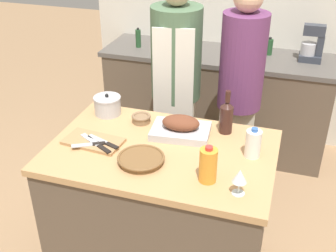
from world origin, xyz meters
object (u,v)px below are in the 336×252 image
(roasting_pan, at_px, (181,128))
(wine_bottle_green, at_px, (226,116))
(stock_pot, at_px, (108,105))
(juice_jug, at_px, (208,165))
(knife_bread, at_px, (90,145))
(condiment_bottle_short, at_px, (138,38))
(milk_jug, at_px, (253,143))
(knife_chef, at_px, (97,144))
(mixing_bowl, at_px, (141,118))
(wicker_basket, at_px, (141,159))
(person_cook_aproned, at_px, (176,82))
(knife_paring, at_px, (104,142))
(condiment_bottle_tall, at_px, (269,47))
(person_cook_guest, at_px, (240,90))
(wine_glass_left, at_px, (240,177))
(cutting_board, at_px, (93,141))
(stand_mixer, at_px, (312,46))

(roasting_pan, bearing_deg, wine_bottle_green, 24.14)
(stock_pot, bearing_deg, juice_jug, -33.25)
(knife_bread, height_order, condiment_bottle_short, condiment_bottle_short)
(juice_jug, bearing_deg, milk_jug, 57.66)
(knife_chef, bearing_deg, mixing_bowl, 68.30)
(wine_bottle_green, distance_m, knife_chef, 0.77)
(mixing_bowl, xyz_separation_m, condiment_bottle_short, (-0.51, 1.29, 0.07))
(knife_chef, bearing_deg, stock_pot, 105.56)
(wicker_basket, xyz_separation_m, mixing_bowl, (-0.16, 0.42, 0.01))
(mixing_bowl, bearing_deg, wicker_basket, -69.47)
(juice_jug, xyz_separation_m, knife_chef, (-0.67, 0.12, -0.07))
(roasting_pan, bearing_deg, milk_jug, -13.44)
(juice_jug, distance_m, person_cook_aproned, 1.20)
(knife_paring, bearing_deg, condiment_bottle_tall, 67.08)
(condiment_bottle_tall, bearing_deg, person_cook_guest, -97.94)
(juice_jug, bearing_deg, knife_paring, 167.02)
(wine_glass_left, bearing_deg, wicker_basket, 168.69)
(milk_jug, height_order, knife_bread, milk_jug)
(wine_bottle_green, bearing_deg, person_cook_guest, 90.32)
(stock_pot, bearing_deg, person_cook_aproned, 63.41)
(knife_paring, xyz_separation_m, person_cook_aproned, (0.15, 0.94, 0.00))
(milk_jug, distance_m, wine_bottle_green, 0.29)
(mixing_bowl, bearing_deg, wine_glass_left, -37.03)
(wine_bottle_green, xyz_separation_m, condiment_bottle_short, (-1.04, 1.25, -0.01))
(knife_bread, bearing_deg, wine_bottle_green, 30.25)
(juice_jug, bearing_deg, cutting_board, 167.76)
(person_cook_aproned, height_order, person_cook_guest, person_cook_aproned)
(roasting_pan, distance_m, stock_pot, 0.54)
(wicker_basket, bearing_deg, juice_jug, -7.50)
(roasting_pan, relative_size, juice_jug, 1.82)
(juice_jug, height_order, person_cook_aproned, person_cook_aproned)
(milk_jug, distance_m, wine_glass_left, 0.35)
(roasting_pan, height_order, wine_bottle_green, wine_bottle_green)
(wine_bottle_green, height_order, stand_mixer, stand_mixer)
(milk_jug, relative_size, condiment_bottle_tall, 1.13)
(cutting_board, relative_size, person_cook_aproned, 0.21)
(stand_mixer, bearing_deg, person_cook_aproned, -140.81)
(knife_bread, height_order, condiment_bottle_tall, condiment_bottle_tall)
(mixing_bowl, distance_m, condiment_bottle_tall, 1.58)
(juice_jug, height_order, milk_jug, juice_jug)
(person_cook_aproned, bearing_deg, condiment_bottle_short, 120.13)
(cutting_board, bearing_deg, condiment_bottle_tall, 65.04)
(stand_mixer, xyz_separation_m, condiment_bottle_short, (-1.50, -0.10, -0.05))
(wine_bottle_green, distance_m, person_cook_aproned, 0.76)
(knife_chef, bearing_deg, condiment_bottle_short, 102.87)
(roasting_pan, distance_m, milk_jug, 0.45)
(wine_glass_left, bearing_deg, roasting_pan, 132.72)
(roasting_pan, distance_m, person_cook_aproned, 0.74)
(wine_glass_left, bearing_deg, condiment_bottle_tall, 91.64)
(roasting_pan, xyz_separation_m, stand_mixer, (0.71, 1.47, 0.10))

